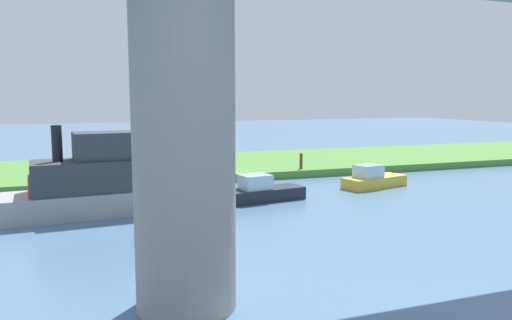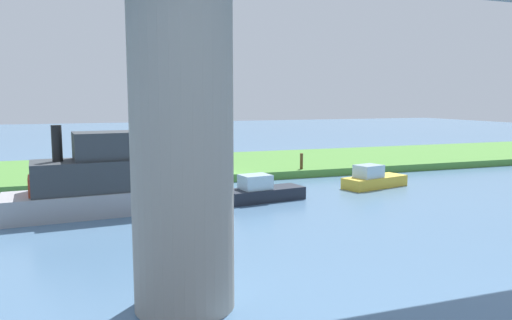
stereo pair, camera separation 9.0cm
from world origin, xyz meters
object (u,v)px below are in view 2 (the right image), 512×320
bridge_pylon (182,137)px  person_on_bank (185,160)px  skiff_small (262,191)px  mooring_post (301,161)px  riverboat_paddlewheel (373,179)px  pontoon_yellow (103,180)px

bridge_pylon → person_on_bank: bridge_pylon is taller
bridge_pylon → skiff_small: 13.41m
person_on_bank → mooring_post: person_on_bank is taller
mooring_post → riverboat_paddlewheel: 5.59m
mooring_post → bridge_pylon: bearing=57.0°
pontoon_yellow → riverboat_paddlewheel: 15.14m
person_on_bank → riverboat_paddlewheel: person_on_bank is taller
pontoon_yellow → riverboat_paddlewheel: size_ratio=1.87×
mooring_post → riverboat_paddlewheel: (-2.20, 5.11, -0.54)m
person_on_bank → pontoon_yellow: bearing=56.4°
bridge_pylon → person_on_bank: size_ratio=6.10×
pontoon_yellow → riverboat_paddlewheel: pontoon_yellow is taller
pontoon_yellow → bridge_pylon: bearing=97.0°
riverboat_paddlewheel → skiff_small: 7.48m
person_on_bank → mooring_post: (-7.42, 1.78, -0.18)m
skiff_small → mooring_post: bearing=-128.9°
bridge_pylon → skiff_small: bearing=-119.2°
bridge_pylon → riverboat_paddlewheel: (-13.66, -12.52, -3.76)m
riverboat_paddlewheel → person_on_bank: bearing=-35.6°
skiff_small → pontoon_yellow: bearing=0.0°
mooring_post → skiff_small: bearing=51.1°
bridge_pylon → person_on_bank: 20.06m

